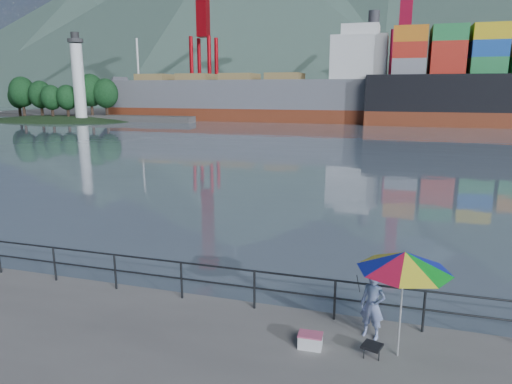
% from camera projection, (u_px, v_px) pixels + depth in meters
% --- Properties ---
extents(harbor_water, '(500.00, 280.00, 0.00)m').
position_uv_depth(harbor_water, '(380.00, 108.00, 131.69)').
color(harbor_water, slate).
rests_on(harbor_water, ground).
extents(far_dock, '(200.00, 40.00, 0.40)m').
position_uv_depth(far_dock, '(424.00, 116.00, 94.32)').
color(far_dock, '#514F4C').
rests_on(far_dock, ground).
extents(guardrail, '(22.00, 0.06, 1.03)m').
position_uv_depth(guardrail, '(217.00, 284.00, 11.68)').
color(guardrail, '#2D3033').
rests_on(guardrail, ground).
extents(mountains, '(600.00, 332.80, 80.00)m').
position_uv_depth(mountains, '(489.00, 13.00, 185.66)').
color(mountains, '#385147').
rests_on(mountains, ground).
extents(lighthouse_islet, '(48.00, 26.40, 19.20)m').
position_uv_depth(lighthouse_islet, '(58.00, 118.00, 83.44)').
color(lighthouse_islet, '#263F1E').
rests_on(lighthouse_islet, ground).
extents(fisherman, '(0.64, 0.52, 1.51)m').
position_uv_depth(fisherman, '(373.00, 305.00, 10.02)').
color(fisherman, '#2B4596').
rests_on(fisherman, ground).
extents(beach_umbrella, '(2.06, 2.06, 2.28)m').
position_uv_depth(beach_umbrella, '(405.00, 261.00, 9.01)').
color(beach_umbrella, white).
rests_on(beach_umbrella, ground).
extents(folding_stool, '(0.47, 0.47, 0.25)m').
position_uv_depth(folding_stool, '(372.00, 350.00, 9.43)').
color(folding_stool, black).
rests_on(folding_stool, ground).
extents(cooler_bag, '(0.51, 0.35, 0.29)m').
position_uv_depth(cooler_bag, '(310.00, 341.00, 9.73)').
color(cooler_bag, silver).
rests_on(cooler_bag, ground).
extents(fishing_rod, '(0.02, 1.55, 1.09)m').
position_uv_depth(fishing_rod, '(357.00, 319.00, 10.96)').
color(fishing_rod, black).
rests_on(fishing_rod, ground).
extents(bulk_carrier, '(57.26, 9.91, 14.50)m').
position_uv_depth(bulk_carrier, '(266.00, 97.00, 82.97)').
color(bulk_carrier, maroon).
rests_on(bulk_carrier, ground).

